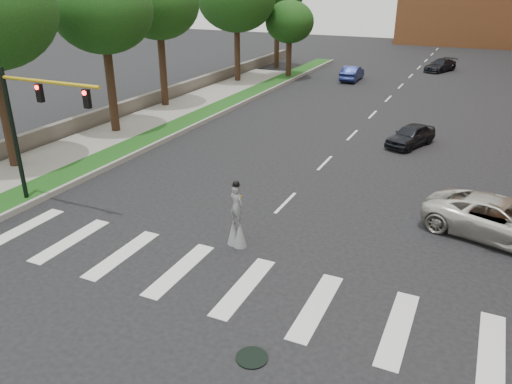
# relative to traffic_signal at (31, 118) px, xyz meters

# --- Properties ---
(ground_plane) EXTENTS (160.00, 160.00, 0.00)m
(ground_plane) POSITION_rel_traffic_signal_xyz_m (9.78, -3.00, -4.15)
(ground_plane) COLOR black
(ground_plane) RESTS_ON ground
(grass_median) EXTENTS (2.00, 60.00, 0.25)m
(grass_median) POSITION_rel_traffic_signal_xyz_m (-1.72, 17.00, -4.03)
(grass_median) COLOR #144213
(grass_median) RESTS_ON ground
(median_curb) EXTENTS (0.20, 60.00, 0.28)m
(median_curb) POSITION_rel_traffic_signal_xyz_m (-0.67, 17.00, -4.01)
(median_curb) COLOR gray
(median_curb) RESTS_ON ground
(sidewalk_left) EXTENTS (4.00, 60.00, 0.18)m
(sidewalk_left) POSITION_rel_traffic_signal_xyz_m (-4.72, 7.00, -4.06)
(sidewalk_left) COLOR gray
(sidewalk_left) RESTS_ON ground
(stone_wall) EXTENTS (0.50, 56.00, 1.10)m
(stone_wall) POSITION_rel_traffic_signal_xyz_m (-7.22, 19.00, -3.60)
(stone_wall) COLOR #5C574F
(stone_wall) RESTS_ON ground
(manhole) EXTENTS (0.90, 0.90, 0.04)m
(manhole) POSITION_rel_traffic_signal_xyz_m (12.78, -5.00, -4.13)
(manhole) COLOR black
(manhole) RESTS_ON ground
(traffic_signal) EXTENTS (5.30, 0.23, 6.20)m
(traffic_signal) POSITION_rel_traffic_signal_xyz_m (0.00, 0.00, 0.00)
(traffic_signal) COLOR black
(traffic_signal) RESTS_ON ground
(stilt_performer) EXTENTS (0.83, 0.59, 2.72)m
(stilt_performer) POSITION_rel_traffic_signal_xyz_m (9.53, 0.50, -3.12)
(stilt_performer) COLOR black
(stilt_performer) RESTS_ON ground
(suv_crossing) EXTENTS (6.37, 4.18, 1.63)m
(suv_crossing) POSITION_rel_traffic_signal_xyz_m (18.78, 5.42, -3.34)
(suv_crossing) COLOR beige
(suv_crossing) RESTS_ON ground
(car_near) EXTENTS (2.92, 4.27, 1.35)m
(car_near) POSITION_rel_traffic_signal_xyz_m (13.61, 16.27, -3.48)
(car_near) COLOR black
(car_near) RESTS_ON ground
(car_mid) EXTENTS (1.66, 4.52, 1.48)m
(car_mid) POSITION_rel_traffic_signal_xyz_m (4.72, 35.82, -3.41)
(car_mid) COLOR navy
(car_mid) RESTS_ON ground
(car_far) EXTENTS (3.56, 4.98, 1.34)m
(car_far) POSITION_rel_traffic_signal_xyz_m (12.25, 45.26, -3.48)
(car_far) COLOR black
(car_far) RESTS_ON ground
(tree_2) EXTENTS (6.26, 6.26, 10.50)m
(tree_2) POSITION_rel_traffic_signal_xyz_m (-4.90, 10.85, 3.64)
(tree_2) COLOR black
(tree_2) RESTS_ON ground
(tree_3) EXTENTS (6.18, 6.18, 10.48)m
(tree_3) POSITION_rel_traffic_signal_xyz_m (-6.08, 18.41, 3.66)
(tree_3) COLOR black
(tree_3) RESTS_ON ground
(tree_6) EXTENTS (4.87, 4.87, 7.68)m
(tree_6) POSITION_rel_traffic_signal_xyz_m (-1.60, 34.20, 1.41)
(tree_6) COLOR black
(tree_6) RESTS_ON ground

